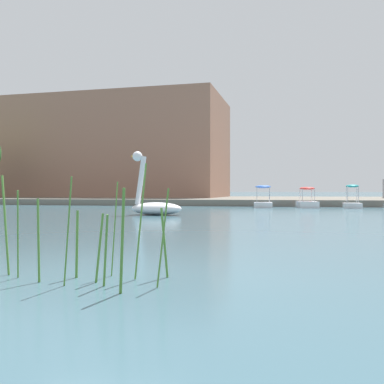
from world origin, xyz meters
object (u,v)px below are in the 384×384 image
(pedal_boat_blue, at_px, (263,201))
(pedal_boat_red, at_px, (307,201))
(pedal_boat_teal, at_px, (352,202))
(tree_willow_overhanging, at_px, (121,160))
(swan_boat, at_px, (154,203))
(tree_sapling_by_fence, at_px, (170,153))

(pedal_boat_blue, bearing_deg, pedal_boat_red, 4.11)
(pedal_boat_teal, height_order, tree_willow_overhanging, tree_willow_overhanging)
(pedal_boat_teal, bearing_deg, swan_boat, -136.58)
(pedal_boat_teal, xyz_separation_m, tree_willow_overhanging, (-21.01, 12.95, 4.02))
(swan_boat, distance_m, tree_willow_overhanging, 25.70)
(pedal_boat_blue, height_order, pedal_boat_red, pedal_boat_blue)
(pedal_boat_red, height_order, tree_willow_overhanging, tree_willow_overhanging)
(pedal_boat_blue, height_order, pedal_boat_teal, pedal_boat_teal)
(pedal_boat_blue, distance_m, pedal_boat_teal, 5.95)
(tree_sapling_by_fence, bearing_deg, swan_boat, -78.58)
(swan_boat, relative_size, tree_sapling_by_fence, 0.45)
(pedal_boat_blue, relative_size, tree_sapling_by_fence, 0.29)
(swan_boat, relative_size, pedal_boat_teal, 1.76)
(pedal_boat_blue, height_order, tree_sapling_by_fence, tree_sapling_by_fence)
(pedal_boat_blue, distance_m, tree_willow_overhanging, 20.36)
(pedal_boat_teal, relative_size, tree_sapling_by_fence, 0.26)
(swan_boat, distance_m, pedal_boat_blue, 11.40)
(swan_boat, xyz_separation_m, pedal_boat_teal, (10.97, 10.38, -0.13))
(swan_boat, bearing_deg, tree_sapling_by_fence, 101.42)
(pedal_boat_teal, height_order, tree_sapling_by_fence, tree_sapling_by_fence)
(pedal_boat_teal, distance_m, tree_willow_overhanging, 25.01)
(swan_boat, distance_m, pedal_boat_teal, 15.10)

